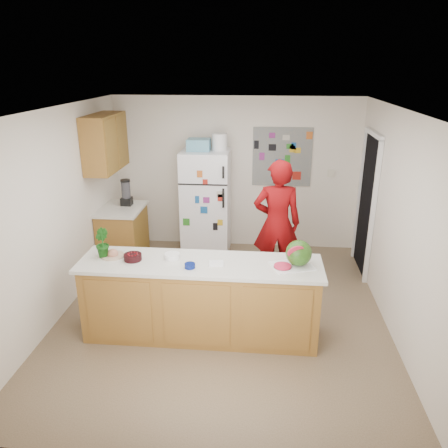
# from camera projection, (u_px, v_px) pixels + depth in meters

# --- Properties ---
(floor) EXTENTS (4.00, 4.50, 0.02)m
(floor) POSITION_uv_depth(u_px,v_px,m) (223.00, 312.00, 5.55)
(floor) COLOR brown
(floor) RESTS_ON ground
(wall_back) EXTENTS (4.00, 0.02, 2.50)m
(wall_back) POSITION_uv_depth(u_px,v_px,m) (236.00, 174.00, 7.23)
(wall_back) COLOR beige
(wall_back) RESTS_ON ground
(wall_left) EXTENTS (0.02, 4.50, 2.50)m
(wall_left) POSITION_uv_depth(u_px,v_px,m) (58.00, 214.00, 5.29)
(wall_left) COLOR beige
(wall_left) RESTS_ON ground
(wall_right) EXTENTS (0.02, 4.50, 2.50)m
(wall_right) POSITION_uv_depth(u_px,v_px,m) (399.00, 225.00, 4.94)
(wall_right) COLOR beige
(wall_right) RESTS_ON ground
(ceiling) EXTENTS (4.00, 4.50, 0.02)m
(ceiling) POSITION_uv_depth(u_px,v_px,m) (222.00, 109.00, 4.68)
(ceiling) COLOR white
(ceiling) RESTS_ON wall_back
(doorway) EXTENTS (0.03, 0.85, 2.04)m
(doorway) POSITION_uv_depth(u_px,v_px,m) (367.00, 205.00, 6.38)
(doorway) COLOR black
(doorway) RESTS_ON ground
(peninsula_base) EXTENTS (2.60, 0.62, 0.88)m
(peninsula_base) POSITION_uv_depth(u_px,v_px,m) (201.00, 301.00, 4.95)
(peninsula_base) COLOR brown
(peninsula_base) RESTS_ON floor
(peninsula_top) EXTENTS (2.68, 0.70, 0.04)m
(peninsula_top) POSITION_uv_depth(u_px,v_px,m) (200.00, 264.00, 4.79)
(peninsula_top) COLOR silver
(peninsula_top) RESTS_ON peninsula_base
(side_counter_base) EXTENTS (0.60, 0.80, 0.86)m
(side_counter_base) POSITION_uv_depth(u_px,v_px,m) (123.00, 236.00, 6.81)
(side_counter_base) COLOR brown
(side_counter_base) RESTS_ON floor
(side_counter_top) EXTENTS (0.64, 0.84, 0.04)m
(side_counter_top) POSITION_uv_depth(u_px,v_px,m) (121.00, 209.00, 6.65)
(side_counter_top) COLOR silver
(side_counter_top) RESTS_ON side_counter_base
(upper_cabinets) EXTENTS (0.35, 1.00, 0.80)m
(upper_cabinets) POSITION_uv_depth(u_px,v_px,m) (105.00, 143.00, 6.27)
(upper_cabinets) COLOR brown
(upper_cabinets) RESTS_ON wall_left
(refrigerator) EXTENTS (0.75, 0.70, 1.70)m
(refrigerator) POSITION_uv_depth(u_px,v_px,m) (206.00, 203.00, 7.05)
(refrigerator) COLOR silver
(refrigerator) RESTS_ON floor
(fridge_top_bin) EXTENTS (0.35, 0.28, 0.18)m
(fridge_top_bin) POSITION_uv_depth(u_px,v_px,m) (199.00, 145.00, 6.73)
(fridge_top_bin) COLOR #5999B2
(fridge_top_bin) RESTS_ON refrigerator
(photo_collage) EXTENTS (0.95, 0.01, 0.95)m
(photo_collage) POSITION_uv_depth(u_px,v_px,m) (282.00, 157.00, 7.04)
(photo_collage) COLOR slate
(photo_collage) RESTS_ON wall_back
(person) EXTENTS (0.68, 0.47, 1.80)m
(person) POSITION_uv_depth(u_px,v_px,m) (277.00, 224.00, 5.99)
(person) COLOR maroon
(person) RESTS_ON floor
(blender_appliance) EXTENTS (0.14, 0.14, 0.38)m
(blender_appliance) POSITION_uv_depth(u_px,v_px,m) (126.00, 193.00, 6.72)
(blender_appliance) COLOR black
(blender_appliance) RESTS_ON side_counter_top
(cutting_board) EXTENTS (0.51, 0.45, 0.01)m
(cutting_board) POSITION_uv_depth(u_px,v_px,m) (292.00, 266.00, 4.68)
(cutting_board) COLOR white
(cutting_board) RESTS_ON peninsula_top
(watermelon) EXTENTS (0.28, 0.28, 0.28)m
(watermelon) POSITION_uv_depth(u_px,v_px,m) (299.00, 253.00, 4.65)
(watermelon) COLOR #235111
(watermelon) RESTS_ON cutting_board
(watermelon_slice) EXTENTS (0.18, 0.18, 0.02)m
(watermelon_slice) POSITION_uv_depth(u_px,v_px,m) (283.00, 266.00, 4.64)
(watermelon_slice) COLOR red
(watermelon_slice) RESTS_ON cutting_board
(cherry_bowl) EXTENTS (0.21, 0.21, 0.07)m
(cherry_bowl) POSITION_uv_depth(u_px,v_px,m) (133.00, 257.00, 4.83)
(cherry_bowl) COLOR black
(cherry_bowl) RESTS_ON peninsula_top
(white_bowl) EXTENTS (0.20, 0.20, 0.06)m
(white_bowl) POSITION_uv_depth(u_px,v_px,m) (172.00, 256.00, 4.86)
(white_bowl) COLOR white
(white_bowl) RESTS_ON peninsula_top
(cobalt_bowl) EXTENTS (0.12, 0.12, 0.05)m
(cobalt_bowl) POSITION_uv_depth(u_px,v_px,m) (190.00, 266.00, 4.64)
(cobalt_bowl) COLOR #071456
(cobalt_bowl) RESTS_ON peninsula_top
(plate) EXTENTS (0.29, 0.29, 0.02)m
(plate) POSITION_uv_depth(u_px,v_px,m) (113.00, 256.00, 4.93)
(plate) COLOR #BBAF90
(plate) RESTS_ON peninsula_top
(paper_towel) EXTENTS (0.17, 0.16, 0.02)m
(paper_towel) POSITION_uv_depth(u_px,v_px,m) (216.00, 263.00, 4.73)
(paper_towel) COLOR white
(paper_towel) RESTS_ON peninsula_top
(keys) EXTENTS (0.10, 0.07, 0.01)m
(keys) POSITION_uv_depth(u_px,v_px,m) (311.00, 269.00, 4.61)
(keys) COLOR gray
(keys) RESTS_ON peninsula_top
(potted_plant) EXTENTS (0.23, 0.23, 0.33)m
(potted_plant) POSITION_uv_depth(u_px,v_px,m) (102.00, 243.00, 4.87)
(potted_plant) COLOR #164011
(potted_plant) RESTS_ON peninsula_top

